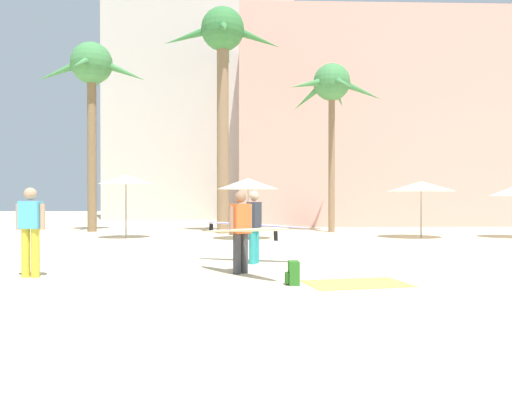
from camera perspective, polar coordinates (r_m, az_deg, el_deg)
ground at (r=6.77m, az=9.32°, el=-12.29°), size 120.00×120.00×0.00m
hotel_pink at (r=35.29m, az=15.34°, el=8.05°), size 20.71×11.63×12.17m
hotel_tower_gray at (r=44.46m, az=-6.04°, el=19.02°), size 14.08×8.65×31.09m
palm_tree_far_left at (r=23.92m, az=-3.69°, el=16.45°), size 5.35×5.25×10.06m
palm_tree_left at (r=24.52m, az=8.39°, el=12.44°), size 4.57×4.64×7.77m
palm_tree_center at (r=25.98m, az=-17.77°, el=13.42°), size 5.14×5.21×8.86m
cafe_umbrella_0 at (r=19.43m, az=-0.89°, el=2.37°), size 2.34×2.34×2.31m
cafe_umbrella_1 at (r=21.15m, az=17.83°, el=1.98°), size 2.59×2.59×2.22m
cafe_umbrella_3 at (r=20.58m, az=-14.22°, el=2.75°), size 2.09×2.09×2.47m
beach_towel at (r=9.46m, az=11.11°, el=-8.54°), size 1.94×1.39×0.01m
backpack at (r=9.20m, az=4.13°, el=-7.56°), size 0.24×0.30×0.42m
person_mid_center at (r=12.21m, az=-0.24°, el=-2.14°), size 2.72×1.22×1.71m
person_mid_right at (r=10.36m, az=-1.72°, el=-2.69°), size 1.86×2.48×1.68m
person_near_left at (r=10.89m, az=-23.71°, el=-2.34°), size 0.61×0.28×1.74m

